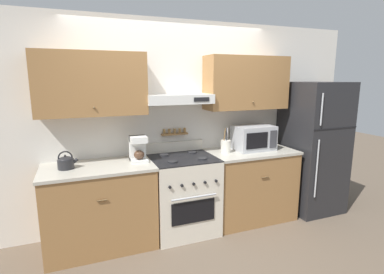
{
  "coord_description": "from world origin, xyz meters",
  "views": [
    {
      "loc": [
        -1.15,
        -2.89,
        1.85
      ],
      "look_at": [
        0.1,
        0.28,
        1.18
      ],
      "focal_mm": 28.0,
      "sensor_mm": 36.0,
      "label": 1
    }
  ],
  "objects": [
    {
      "name": "stove_range",
      "position": [
        0.0,
        0.33,
        0.47
      ],
      "size": [
        0.75,
        0.71,
        1.06
      ],
      "color": "beige",
      "rests_on": "ground_plane"
    },
    {
      "name": "tea_kettle",
      "position": [
        -1.27,
        0.36,
        1.0
      ],
      "size": [
        0.21,
        0.16,
        0.19
      ],
      "color": "#232326",
      "rests_on": "counter_left"
    },
    {
      "name": "ground_plane",
      "position": [
        0.0,
        0.0,
        0.0
      ],
      "size": [
        16.0,
        16.0,
        0.0
      ],
      "primitive_type": "plane",
      "color": "brown"
    },
    {
      "name": "utensil_crock",
      "position": [
        0.58,
        0.36,
        1.01
      ],
      "size": [
        0.13,
        0.13,
        0.31
      ],
      "color": "silver",
      "rests_on": "counter_right"
    },
    {
      "name": "coffee_maker",
      "position": [
        -0.52,
        0.38,
        1.07
      ],
      "size": [
        0.18,
        0.21,
        0.29
      ],
      "color": "white",
      "rests_on": "counter_left"
    },
    {
      "name": "refrigerator",
      "position": [
        1.92,
        0.3,
        0.9
      ],
      "size": [
        0.71,
        0.76,
        1.8
      ],
      "color": "#232326",
      "rests_on": "ground_plane"
    },
    {
      "name": "counter_right",
      "position": [
        0.94,
        0.35,
        0.46
      ],
      "size": [
        1.13,
        0.69,
        0.93
      ],
      "color": "olive",
      "rests_on": "ground_plane"
    },
    {
      "name": "microwave",
      "position": [
        1.0,
        0.38,
        1.09
      ],
      "size": [
        0.51,
        0.36,
        0.32
      ],
      "color": "#ADAFB5",
      "rests_on": "counter_right"
    },
    {
      "name": "counter_left",
      "position": [
        -0.96,
        0.35,
        0.46
      ],
      "size": [
        1.17,
        0.69,
        0.93
      ],
      "color": "olive",
      "rests_on": "ground_plane"
    },
    {
      "name": "wall_back",
      "position": [
        -0.01,
        0.65,
        1.44
      ],
      "size": [
        5.2,
        0.46,
        2.55
      ],
      "color": "silver",
      "rests_on": "ground_plane"
    }
  ]
}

